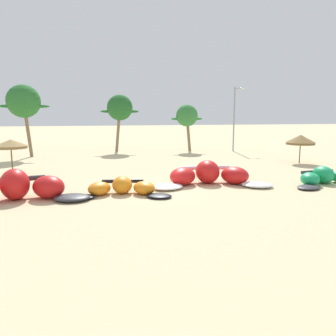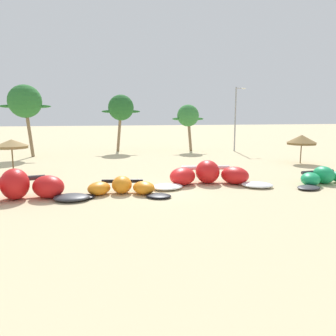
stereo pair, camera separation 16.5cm
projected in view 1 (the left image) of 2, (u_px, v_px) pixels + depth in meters
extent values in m
plane|color=beige|center=(159.00, 189.00, 20.92)|extent=(260.00, 260.00, 0.00)
ellipsoid|color=red|center=(15.00, 184.00, 18.24)|extent=(1.88, 2.20, 1.72)
ellipsoid|color=red|center=(49.00, 187.00, 18.59)|extent=(2.48, 2.47, 1.28)
ellipsoid|color=#333338|center=(72.00, 198.00, 18.09)|extent=(2.18, 1.84, 0.34)
cylinder|color=#333338|center=(15.00, 179.00, 18.83)|extent=(3.27, 0.90, 0.30)
cube|color=#333338|center=(15.00, 185.00, 18.06)|extent=(1.30, 0.91, 0.04)
ellipsoid|color=black|center=(82.00, 197.00, 18.47)|extent=(1.66, 1.42, 0.21)
ellipsoid|color=orange|center=(99.00, 189.00, 19.34)|extent=(1.88, 1.88, 0.77)
ellipsoid|color=orange|center=(122.00, 185.00, 19.73)|extent=(1.42, 1.65, 1.04)
ellipsoid|color=orange|center=(144.00, 188.00, 19.52)|extent=(1.70, 1.84, 0.77)
ellipsoid|color=black|center=(159.00, 196.00, 18.77)|extent=(1.87, 1.76, 0.21)
cylinder|color=black|center=(123.00, 181.00, 20.22)|extent=(2.51, 0.66, 0.23)
cube|color=black|center=(122.00, 185.00, 19.59)|extent=(0.99, 0.68, 0.04)
ellipsoid|color=white|center=(168.00, 187.00, 20.91)|extent=(2.30, 2.00, 0.32)
ellipsoid|color=red|center=(183.00, 176.00, 22.13)|extent=(2.56, 2.58, 1.17)
ellipsoid|color=red|center=(207.00, 172.00, 22.72)|extent=(1.89, 2.22, 1.58)
ellipsoid|color=red|center=(235.00, 175.00, 22.50)|extent=(2.36, 2.53, 1.17)
ellipsoid|color=white|center=(257.00, 185.00, 21.51)|extent=(2.54, 2.38, 0.32)
cylinder|color=white|center=(205.00, 168.00, 23.39)|extent=(3.44, 0.79, 0.31)
cube|color=white|center=(208.00, 172.00, 22.53)|extent=(1.34, 0.89, 0.04)
ellipsoid|color=#333338|center=(309.00, 187.00, 20.93)|extent=(1.99, 1.78, 0.24)
ellipsoid|color=#199E5B|center=(310.00, 179.00, 21.98)|extent=(1.90, 2.03, 0.87)
ellipsoid|color=#199E5B|center=(323.00, 175.00, 22.68)|extent=(1.32, 1.70, 1.18)
cylinder|color=#333338|center=(317.00, 172.00, 23.20)|extent=(2.60, 0.39, 0.24)
cube|color=#333338|center=(325.00, 175.00, 22.52)|extent=(0.98, 0.64, 0.04)
cylinder|color=brown|center=(12.00, 161.00, 25.68)|extent=(0.10, 0.10, 2.27)
cone|color=#9E7F4C|center=(11.00, 143.00, 25.46)|extent=(2.50, 2.50, 0.50)
cylinder|color=olive|center=(11.00, 147.00, 25.52)|extent=(2.38, 2.38, 0.20)
cylinder|color=brown|center=(300.00, 153.00, 32.03)|extent=(0.10, 0.10, 2.02)
cone|color=olive|center=(301.00, 139.00, 31.82)|extent=(2.78, 2.78, 0.74)
cylinder|color=brown|center=(300.00, 144.00, 31.89)|extent=(2.64, 2.64, 0.20)
cylinder|color=#7F6647|center=(28.00, 129.00, 36.58)|extent=(0.84, 0.36, 6.12)
sphere|color=#286B2D|center=(23.00, 101.00, 36.04)|extent=(3.60, 3.60, 3.60)
ellipsoid|color=#286B2D|center=(10.00, 106.00, 35.78)|extent=(2.52, 0.50, 0.36)
ellipsoid|color=#286B2D|center=(38.00, 106.00, 36.47)|extent=(2.52, 0.50, 0.36)
cylinder|color=#7F6647|center=(118.00, 130.00, 42.30)|extent=(0.89, 0.36, 5.57)
sphere|color=#236028|center=(120.00, 108.00, 41.93)|extent=(3.25, 3.25, 3.25)
ellipsoid|color=#236028|center=(110.00, 111.00, 41.70)|extent=(2.27, 0.50, 0.36)
ellipsoid|color=#236028|center=(130.00, 111.00, 42.32)|extent=(2.27, 0.50, 0.36)
cylinder|color=#7F6647|center=(188.00, 133.00, 42.82)|extent=(0.80, 0.36, 4.58)
sphere|color=#337A38|center=(187.00, 116.00, 42.41)|extent=(2.79, 2.79, 2.79)
ellipsoid|color=#337A38|center=(178.00, 119.00, 42.21)|extent=(1.95, 0.50, 0.36)
ellipsoid|color=#337A38|center=(195.00, 119.00, 42.74)|extent=(1.95, 0.50, 0.36)
cylinder|color=gray|center=(234.00, 120.00, 42.44)|extent=(0.18, 0.18, 8.13)
cylinder|color=gray|center=(239.00, 88.00, 41.95)|extent=(1.02, 0.10, 0.10)
ellipsoid|color=silver|center=(242.00, 88.00, 42.07)|extent=(0.56, 0.24, 0.20)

